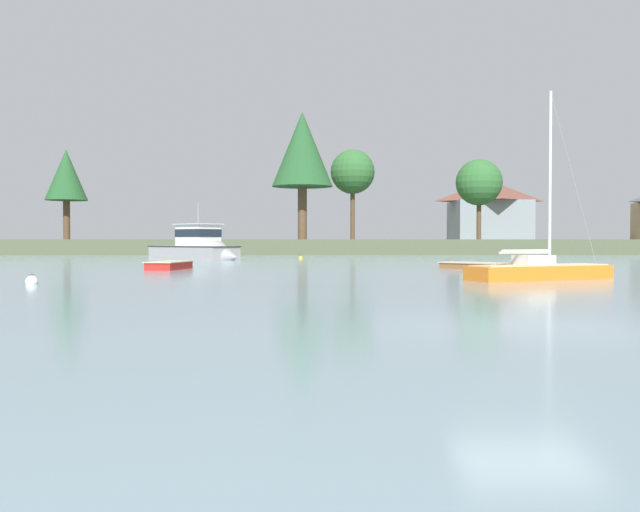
{
  "coord_description": "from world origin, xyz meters",
  "views": [
    {
      "loc": [
        -3.89,
        -12.33,
        1.54
      ],
      "look_at": [
        -3.21,
        28.09,
        0.59
      ],
      "focal_mm": 38.94,
      "sensor_mm": 36.0,
      "label": 1
    }
  ],
  "objects_px": {
    "cruiser_grey": "(201,251)",
    "mooring_buoy_yellow": "(301,258)",
    "dinghy_red": "(169,267)",
    "dinghy_wood": "(473,267)",
    "sailboat_orange": "(539,275)",
    "mooring_buoy_white": "(32,282)"
  },
  "relations": [
    {
      "from": "cruiser_grey",
      "to": "mooring_buoy_yellow",
      "type": "distance_m",
      "value": 7.95
    },
    {
      "from": "mooring_buoy_yellow",
      "to": "dinghy_red",
      "type": "bearing_deg",
      "value": -108.31
    },
    {
      "from": "dinghy_wood",
      "to": "dinghy_red",
      "type": "relative_size",
      "value": 1.01
    },
    {
      "from": "sailboat_orange",
      "to": "cruiser_grey",
      "type": "distance_m",
      "value": 33.0
    },
    {
      "from": "sailboat_orange",
      "to": "dinghy_red",
      "type": "xyz_separation_m",
      "value": [
        -16.14,
        9.46,
        -0.03
      ]
    },
    {
      "from": "cruiser_grey",
      "to": "mooring_buoy_white",
      "type": "distance_m",
      "value": 30.33
    },
    {
      "from": "cruiser_grey",
      "to": "dinghy_wood",
      "type": "distance_m",
      "value": 25.1
    },
    {
      "from": "cruiser_grey",
      "to": "sailboat_orange",
      "type": "bearing_deg",
      "value": -58.25
    },
    {
      "from": "sailboat_orange",
      "to": "mooring_buoy_white",
      "type": "distance_m",
      "value": 18.72
    },
    {
      "from": "sailboat_orange",
      "to": "mooring_buoy_yellow",
      "type": "xyz_separation_m",
      "value": [
        -9.54,
        29.38,
        -0.12
      ]
    },
    {
      "from": "mooring_buoy_yellow",
      "to": "cruiser_grey",
      "type": "bearing_deg",
      "value": -170.37
    },
    {
      "from": "sailboat_orange",
      "to": "mooring_buoy_white",
      "type": "xyz_separation_m",
      "value": [
        -18.59,
        -2.25,
        -0.1
      ]
    },
    {
      "from": "sailboat_orange",
      "to": "cruiser_grey",
      "type": "xyz_separation_m",
      "value": [
        -17.36,
        28.05,
        0.48
      ]
    },
    {
      "from": "sailboat_orange",
      "to": "mooring_buoy_yellow",
      "type": "relative_size",
      "value": 20.33
    },
    {
      "from": "sailboat_orange",
      "to": "dinghy_red",
      "type": "relative_size",
      "value": 2.22
    },
    {
      "from": "cruiser_grey",
      "to": "mooring_buoy_yellow",
      "type": "height_order",
      "value": "cruiser_grey"
    },
    {
      "from": "cruiser_grey",
      "to": "dinghy_wood",
      "type": "xyz_separation_m",
      "value": [
        17.09,
        -18.39,
        -0.53
      ]
    },
    {
      "from": "sailboat_orange",
      "to": "dinghy_red",
      "type": "bearing_deg",
      "value": 149.63
    },
    {
      "from": "dinghy_wood",
      "to": "mooring_buoy_yellow",
      "type": "distance_m",
      "value": 21.78
    },
    {
      "from": "dinghy_red",
      "to": "mooring_buoy_white",
      "type": "height_order",
      "value": "dinghy_red"
    },
    {
      "from": "dinghy_red",
      "to": "mooring_buoy_yellow",
      "type": "bearing_deg",
      "value": 71.69
    },
    {
      "from": "dinghy_wood",
      "to": "cruiser_grey",
      "type": "bearing_deg",
      "value": 132.9
    }
  ]
}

